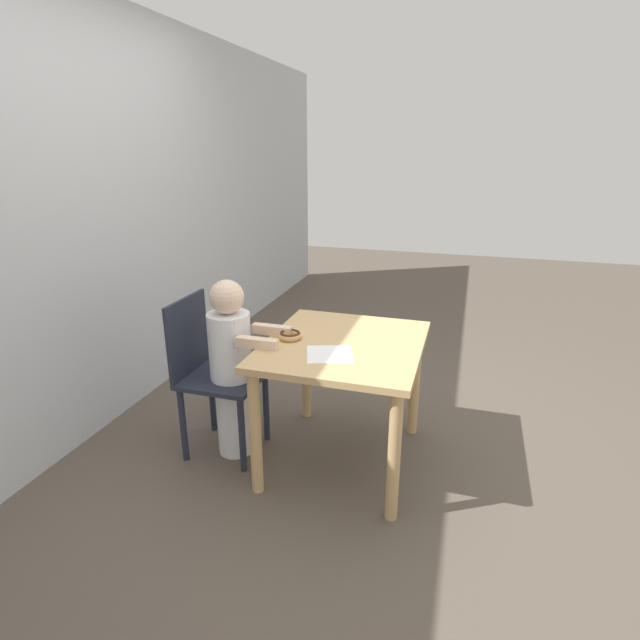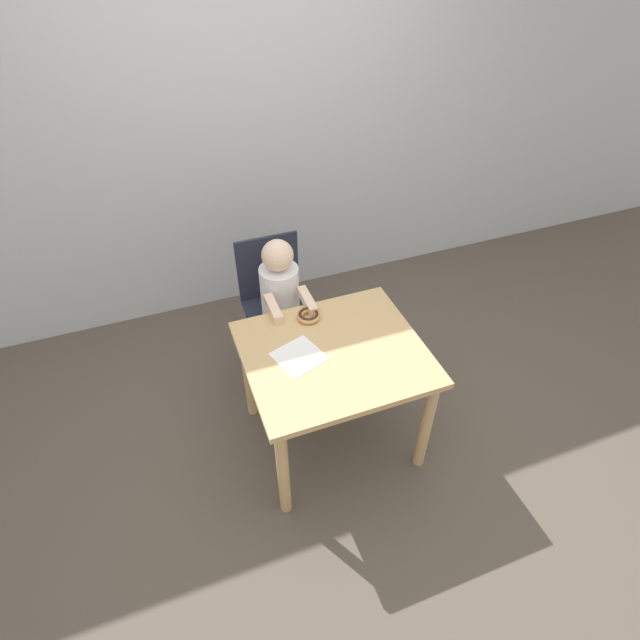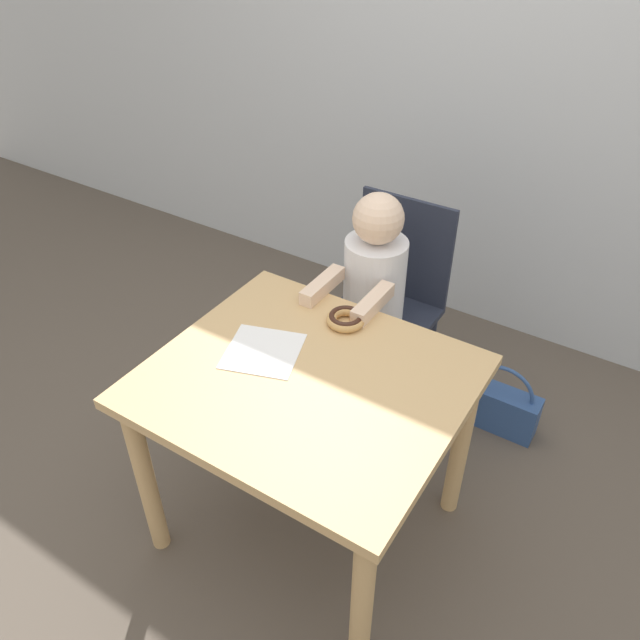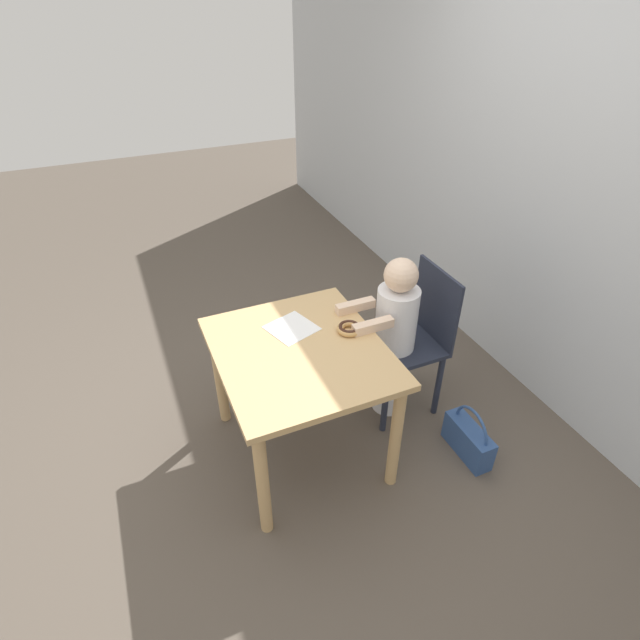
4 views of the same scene
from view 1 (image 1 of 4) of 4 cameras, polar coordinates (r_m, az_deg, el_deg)
The scene contains 8 objects.
ground_plane at distance 2.94m, azimuth 2.52°, elevation -15.48°, with size 12.00×12.00×0.00m, color brown.
wall_back at distance 3.20m, azimuth -25.45°, elevation 9.80°, with size 8.00×0.05×2.50m.
dining_table at distance 2.65m, azimuth 2.71°, elevation -4.85°, with size 0.91×0.81×0.71m.
chair at distance 2.86m, azimuth -12.17°, elevation -6.02°, with size 0.39×0.42×0.90m.
child_figure at distance 2.79m, azimuth -10.01°, elevation -5.41°, with size 0.25×0.43×1.02m.
donut at distance 2.64m, azimuth -3.44°, elevation -1.73°, with size 0.13×0.13×0.04m.
napkin at distance 2.45m, azimuth 1.12°, elevation -3.92°, with size 0.28×0.28×0.00m.
handbag at distance 3.46m, azimuth -9.25°, elevation -7.94°, with size 0.32×0.11×0.32m.
Camera 1 is at (-2.34, -0.58, 1.67)m, focal length 28.00 mm.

